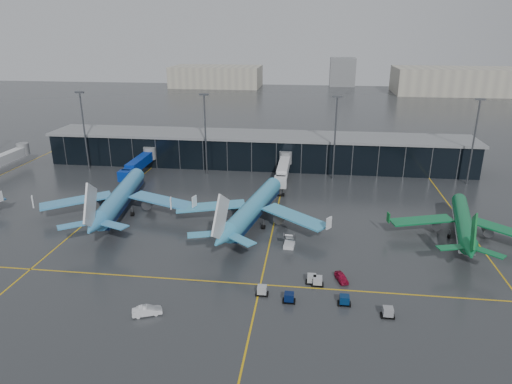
# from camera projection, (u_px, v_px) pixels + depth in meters

# --- Properties ---
(ground) EXTENTS (600.00, 600.00, 0.00)m
(ground) POSITION_uv_depth(u_px,v_px,m) (223.00, 245.00, 98.36)
(ground) COLOR #282B2D
(ground) RESTS_ON ground
(terminal_pier) EXTENTS (142.00, 17.00, 10.70)m
(terminal_pier) POSITION_uv_depth(u_px,v_px,m) (258.00, 150.00, 154.41)
(terminal_pier) COLOR black
(terminal_pier) RESTS_ON ground
(jet_bridges) EXTENTS (94.00, 27.50, 7.20)m
(jet_bridges) POSITION_uv_depth(u_px,v_px,m) (138.00, 164.00, 141.10)
(jet_bridges) COLOR #595B60
(jet_bridges) RESTS_ON ground
(flood_masts) EXTENTS (203.00, 0.50, 25.50)m
(flood_masts) POSITION_uv_depth(u_px,v_px,m) (269.00, 133.00, 139.78)
(flood_masts) COLOR #595B60
(flood_masts) RESTS_ON ground
(distant_hangars) EXTENTS (260.00, 71.00, 22.00)m
(distant_hangars) POSITION_uv_depth(u_px,v_px,m) (358.00, 78.00, 341.65)
(distant_hangars) COLOR #B2AD99
(distant_hangars) RESTS_ON ground
(taxi_lines) EXTENTS (220.00, 120.00, 0.02)m
(taxi_lines) POSITION_uv_depth(u_px,v_px,m) (273.00, 227.00, 107.08)
(taxi_lines) COLOR gold
(taxi_lines) RESTS_ON ground
(airliner_arkefly) EXTENTS (45.90, 50.72, 14.09)m
(airliner_arkefly) POSITION_uv_depth(u_px,v_px,m) (120.00, 186.00, 113.40)
(airliner_arkefly) COLOR #3D90C8
(airliner_arkefly) RESTS_ON ground
(airliner_klm_near) EXTENTS (47.13, 51.44, 13.75)m
(airliner_klm_near) POSITION_uv_depth(u_px,v_px,m) (254.00, 197.00, 106.85)
(airliner_klm_near) COLOR #3B99C4
(airliner_klm_near) RESTS_ON ground
(airliner_aer_lingus) EXTENTS (40.23, 43.76, 11.58)m
(airliner_aer_lingus) POSITION_uv_depth(u_px,v_px,m) (465.00, 212.00, 100.62)
(airliner_aer_lingus) COLOR #0C6736
(airliner_aer_lingus) RESTS_ON ground
(baggage_carts) EXTENTS (23.14, 10.43, 1.70)m
(baggage_carts) POSITION_uv_depth(u_px,v_px,m) (318.00, 293.00, 79.03)
(baggage_carts) COLOR black
(baggage_carts) RESTS_ON ground
(mobile_airstair) EXTENTS (2.44, 3.36, 3.45)m
(mobile_airstair) POSITION_uv_depth(u_px,v_px,m) (289.00, 243.00, 97.37)
(mobile_airstair) COLOR silver
(mobile_airstair) RESTS_ON ground
(service_van_red) EXTENTS (2.85, 4.43, 1.40)m
(service_van_red) POSITION_uv_depth(u_px,v_px,m) (341.00, 277.00, 84.22)
(service_van_red) COLOR maroon
(service_van_red) RESTS_ON ground
(service_van_white) EXTENTS (5.07, 3.35, 1.58)m
(service_van_white) POSITION_uv_depth(u_px,v_px,m) (147.00, 311.00, 74.13)
(service_van_white) COLOR silver
(service_van_white) RESTS_ON ground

